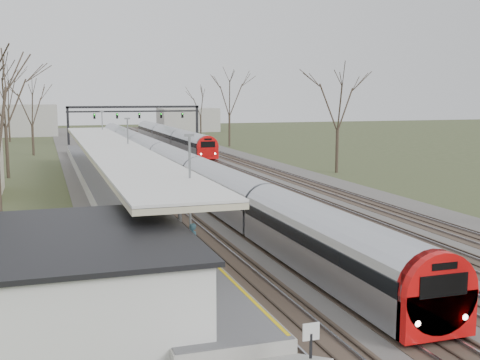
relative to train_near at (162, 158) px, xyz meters
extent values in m
cube|color=#474442|center=(2.50, 7.02, -1.43)|extent=(24.00, 160.00, 0.10)
cube|color=#4C3828|center=(-3.50, 7.02, -1.39)|extent=(2.60, 160.00, 0.06)
cube|color=gray|center=(-4.22, 7.02, -1.32)|extent=(0.07, 160.00, 0.12)
cube|color=gray|center=(-2.78, 7.02, -1.32)|extent=(0.07, 160.00, 0.12)
cube|color=#4C3828|center=(0.00, 7.02, -1.39)|extent=(2.60, 160.00, 0.06)
cube|color=gray|center=(-0.72, 7.02, -1.32)|extent=(0.07, 160.00, 0.12)
cube|color=gray|center=(0.72, 7.02, -1.32)|extent=(0.07, 160.00, 0.12)
cube|color=#4C3828|center=(3.50, 7.02, -1.39)|extent=(2.60, 160.00, 0.06)
cube|color=gray|center=(2.78, 7.02, -1.32)|extent=(0.07, 160.00, 0.12)
cube|color=gray|center=(4.22, 7.02, -1.32)|extent=(0.07, 160.00, 0.12)
cube|color=#4C3828|center=(7.00, 7.02, -1.39)|extent=(2.60, 160.00, 0.06)
cube|color=gray|center=(6.28, 7.02, -1.32)|extent=(0.07, 160.00, 0.12)
cube|color=gray|center=(7.72, 7.02, -1.32)|extent=(0.07, 160.00, 0.12)
cube|color=#4C3828|center=(10.50, 7.02, -1.39)|extent=(2.60, 160.00, 0.06)
cube|color=gray|center=(9.78, 7.02, -1.32)|extent=(0.07, 160.00, 0.12)
cube|color=gray|center=(11.22, 7.02, -1.32)|extent=(0.07, 160.00, 0.12)
cube|color=#9E9B93|center=(-6.55, -10.48, -0.98)|extent=(3.50, 69.00, 1.00)
cylinder|color=slate|center=(-6.55, -37.98, 1.02)|extent=(0.14, 0.14, 3.00)
cylinder|color=slate|center=(-6.55, -29.98, 1.02)|extent=(0.14, 0.14, 3.00)
cylinder|color=slate|center=(-6.55, -21.98, 1.02)|extent=(0.14, 0.14, 3.00)
cylinder|color=slate|center=(-6.55, -13.98, 1.02)|extent=(0.14, 0.14, 3.00)
cylinder|color=slate|center=(-6.55, -5.98, 1.02)|extent=(0.14, 0.14, 3.00)
cylinder|color=slate|center=(-6.55, 2.02, 1.02)|extent=(0.14, 0.14, 3.00)
cube|color=silver|center=(-6.55, -14.98, 2.57)|extent=(4.10, 50.00, 0.12)
cube|color=#BFB794|center=(-6.55, -14.98, 2.40)|extent=(4.10, 50.00, 0.25)
cube|color=silver|center=(-10.00, -39.98, 0.12)|extent=(6.00, 9.00, 3.20)
cube|color=black|center=(-7.50, 37.02, 1.52)|extent=(0.35, 0.35, 6.00)
cube|color=black|center=(13.00, 37.02, 1.52)|extent=(0.35, 0.35, 6.00)
cube|color=black|center=(2.75, 37.02, 4.42)|extent=(21.00, 0.35, 0.35)
cube|color=black|center=(2.75, 37.02, 3.72)|extent=(21.00, 0.25, 0.25)
cube|color=black|center=(-3.50, 36.82, 3.02)|extent=(0.32, 0.22, 0.85)
sphere|color=#0CFF19|center=(-3.50, 36.68, 3.27)|extent=(0.16, 0.16, 0.16)
cube|color=black|center=(0.00, 36.82, 3.02)|extent=(0.32, 0.22, 0.85)
sphere|color=#0CFF19|center=(0.00, 36.68, 3.27)|extent=(0.16, 0.16, 0.16)
cube|color=black|center=(3.50, 36.82, 3.02)|extent=(0.32, 0.22, 0.85)
sphere|color=#0CFF19|center=(3.50, 36.68, 3.27)|extent=(0.16, 0.16, 0.16)
cube|color=black|center=(7.00, 36.82, 3.02)|extent=(0.32, 0.22, 0.85)
sphere|color=#0CFF19|center=(7.00, 36.68, 3.27)|extent=(0.16, 0.16, 0.16)
cube|color=black|center=(10.50, 36.82, 3.02)|extent=(0.32, 0.22, 0.85)
sphere|color=#0CFF19|center=(10.50, 36.68, 3.27)|extent=(0.16, 0.16, 0.16)
cylinder|color=#2D231C|center=(-14.50, 0.02, 1.00)|extent=(0.30, 0.30, 4.95)
cylinder|color=#2D231C|center=(16.50, -5.98, 0.77)|extent=(0.30, 0.30, 4.50)
cube|color=#A2A4AB|center=(0.00, 0.24, -0.38)|extent=(2.55, 90.00, 1.60)
cylinder|color=#A2A4AB|center=(0.00, 0.24, 0.27)|extent=(2.60, 89.70, 2.60)
cube|color=black|center=(0.00, 0.24, 0.37)|extent=(2.62, 89.40, 0.55)
cube|color=red|center=(0.00, -44.66, -0.43)|extent=(2.55, 0.50, 1.50)
cylinder|color=red|center=(0.00, -44.61, 0.27)|extent=(2.60, 0.60, 2.60)
cube|color=black|center=(0.00, -44.88, 0.57)|extent=(1.70, 0.12, 0.70)
sphere|color=white|center=(-0.85, -44.86, -0.53)|extent=(0.22, 0.22, 0.22)
sphere|color=white|center=(0.85, -44.86, -0.53)|extent=(0.22, 0.22, 0.22)
cube|color=black|center=(0.00, 0.24, -1.30)|extent=(1.80, 89.00, 0.35)
cube|color=#A2A4AB|center=(7.00, 30.67, -0.38)|extent=(2.55, 45.00, 1.60)
cylinder|color=#A2A4AB|center=(7.00, 30.67, 0.27)|extent=(2.60, 44.70, 2.60)
cube|color=black|center=(7.00, 30.67, 0.37)|extent=(2.62, 44.40, 0.55)
cube|color=red|center=(7.00, 8.27, -0.43)|extent=(2.55, 0.50, 1.50)
cylinder|color=red|center=(7.00, 8.32, 0.27)|extent=(2.60, 0.60, 2.60)
cube|color=black|center=(7.00, 8.05, 0.57)|extent=(1.70, 0.12, 0.70)
sphere|color=white|center=(6.15, 8.07, -0.53)|extent=(0.22, 0.22, 0.22)
sphere|color=white|center=(7.85, 8.07, -0.53)|extent=(0.22, 0.22, 0.22)
cube|color=black|center=(7.00, 30.67, -1.30)|extent=(1.80, 44.00, 0.35)
imported|color=#30525F|center=(-5.66, -36.43, 0.33)|extent=(0.54, 0.67, 1.61)
camera|label=1|loc=(-11.29, -59.59, 6.25)|focal=45.00mm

